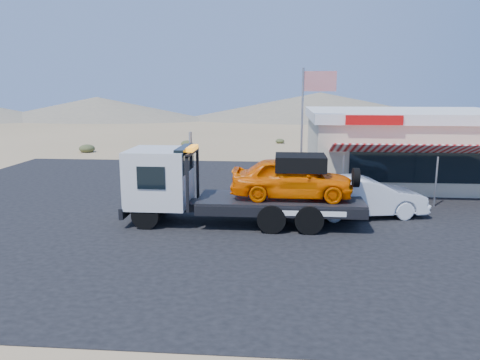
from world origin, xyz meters
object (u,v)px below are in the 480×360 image
(tow_truck, at_px, (237,183))
(flagpole, at_px, (307,118))
(jerky_store, at_px, (404,146))
(white_sedan, at_px, (364,197))

(tow_truck, distance_m, flagpole, 5.70)
(jerky_store, bearing_deg, flagpole, -141.21)
(jerky_store, distance_m, flagpole, 7.36)
(tow_truck, height_order, white_sedan, tow_truck)
(jerky_store, relative_size, flagpole, 1.73)
(white_sedan, bearing_deg, jerky_store, -35.24)
(tow_truck, distance_m, white_sedan, 5.27)
(white_sedan, relative_size, flagpole, 0.81)
(flagpole, bearing_deg, tow_truck, -122.48)
(white_sedan, xyz_separation_m, flagpole, (-2.19, 3.05, 2.94))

